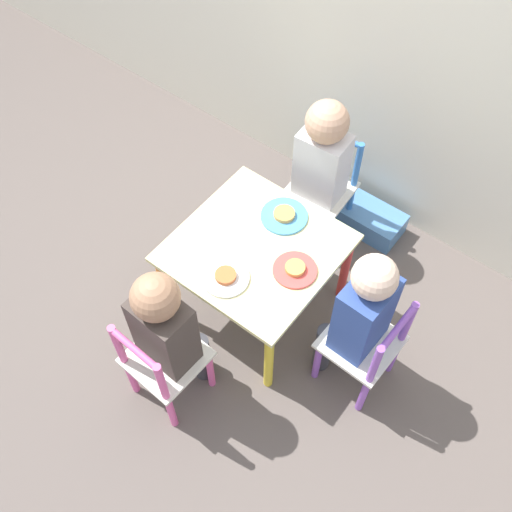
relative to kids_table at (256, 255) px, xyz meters
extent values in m
plane|color=#5B514C|center=(0.00, 0.00, -0.36)|extent=(6.00, 6.00, 0.00)
cube|color=beige|center=(0.00, 0.00, 0.05)|extent=(0.59, 0.59, 0.02)
cylinder|color=orange|center=(-0.26, -0.26, -0.16)|extent=(0.04, 0.04, 0.40)
cylinder|color=yellow|center=(0.26, -0.26, -0.16)|extent=(0.04, 0.04, 0.40)
cylinder|color=green|center=(-0.26, 0.26, -0.16)|extent=(0.04, 0.04, 0.40)
cylinder|color=#DB3D38|center=(0.26, 0.26, -0.16)|extent=(0.04, 0.04, 0.40)
cube|color=silver|center=(-0.03, 0.50, -0.09)|extent=(0.28, 0.28, 0.02)
cylinder|color=#387AD1|center=(-0.13, 0.39, -0.23)|extent=(0.03, 0.03, 0.26)
cylinder|color=#387AD1|center=(0.08, 0.40, -0.23)|extent=(0.03, 0.03, 0.26)
cylinder|color=#387AD1|center=(-0.14, 0.60, -0.23)|extent=(0.03, 0.03, 0.26)
cylinder|color=#387AD1|center=(0.07, 0.61, -0.23)|extent=(0.03, 0.03, 0.26)
cylinder|color=#387AD1|center=(-0.14, 0.60, 0.03)|extent=(0.03, 0.03, 0.26)
cylinder|color=#387AD1|center=(0.07, 0.61, 0.03)|extent=(0.03, 0.03, 0.26)
cylinder|color=#387AD1|center=(-0.04, 0.61, 0.14)|extent=(0.21, 0.04, 0.02)
cube|color=silver|center=(0.50, -0.02, -0.09)|extent=(0.27, 0.27, 0.02)
cylinder|color=#8E51BC|center=(0.40, 0.09, -0.23)|extent=(0.03, 0.03, 0.26)
cylinder|color=#8E51BC|center=(0.39, -0.12, -0.23)|extent=(0.03, 0.03, 0.26)
cylinder|color=#8E51BC|center=(0.61, 0.08, -0.23)|extent=(0.03, 0.03, 0.26)
cylinder|color=#8E51BC|center=(0.60, -0.13, -0.23)|extent=(0.03, 0.03, 0.26)
cylinder|color=#8E51BC|center=(0.61, 0.08, 0.03)|extent=(0.03, 0.03, 0.26)
cylinder|color=#8E51BC|center=(0.60, -0.13, 0.03)|extent=(0.03, 0.03, 0.26)
cylinder|color=#8E51BC|center=(0.61, -0.02, 0.14)|extent=(0.03, 0.21, 0.02)
cube|color=silver|center=(-0.02, -0.50, -0.09)|extent=(0.27, 0.27, 0.02)
cylinder|color=#E5599E|center=(0.09, -0.40, -0.23)|extent=(0.03, 0.03, 0.26)
cylinder|color=#E5599E|center=(-0.12, -0.39, -0.23)|extent=(0.03, 0.03, 0.26)
cylinder|color=#E5599E|center=(0.08, -0.61, -0.23)|extent=(0.03, 0.03, 0.26)
cylinder|color=#E5599E|center=(-0.13, -0.60, -0.23)|extent=(0.03, 0.03, 0.26)
cylinder|color=#E5599E|center=(0.08, -0.61, 0.03)|extent=(0.03, 0.03, 0.26)
cylinder|color=#E5599E|center=(-0.13, -0.60, 0.03)|extent=(0.03, 0.03, 0.26)
cylinder|color=#E5599E|center=(-0.03, -0.61, 0.14)|extent=(0.21, 0.03, 0.02)
cylinder|color=#7A6B5B|center=(-0.07, 0.38, -0.22)|extent=(0.07, 0.07, 0.27)
cylinder|color=#7A6B5B|center=(0.03, 0.38, -0.22)|extent=(0.07, 0.07, 0.27)
cube|color=silver|center=(-0.03, 0.48, 0.08)|extent=(0.21, 0.15, 0.33)
sphere|color=tan|center=(-0.03, 0.48, 0.31)|extent=(0.17, 0.17, 0.17)
cylinder|color=#38383D|center=(0.38, 0.04, -0.22)|extent=(0.07, 0.07, 0.27)
cylinder|color=#38383D|center=(0.38, -0.06, -0.22)|extent=(0.07, 0.07, 0.27)
cube|color=#2D478E|center=(0.48, -0.02, 0.09)|extent=(0.15, 0.21, 0.34)
sphere|color=beige|center=(0.48, -0.02, 0.32)|extent=(0.15, 0.15, 0.15)
cylinder|color=#38383D|center=(0.03, -0.38, -0.22)|extent=(0.07, 0.07, 0.27)
cylinder|color=#38383D|center=(-0.07, -0.38, -0.22)|extent=(0.07, 0.07, 0.27)
cube|color=#423833|center=(-0.02, -0.48, 0.07)|extent=(0.21, 0.15, 0.32)
sphere|color=#A37556|center=(-0.02, -0.48, 0.30)|extent=(0.16, 0.16, 0.16)
cylinder|color=#4C9EE0|center=(0.00, 0.18, 0.06)|extent=(0.18, 0.18, 0.01)
cylinder|color=gold|center=(0.00, 0.18, 0.08)|extent=(0.08, 0.08, 0.02)
cylinder|color=#E54C47|center=(0.18, 0.00, 0.06)|extent=(0.16, 0.16, 0.01)
cylinder|color=gold|center=(0.18, 0.00, 0.08)|extent=(0.07, 0.07, 0.02)
cylinder|color=white|center=(0.00, -0.18, 0.06)|extent=(0.17, 0.17, 0.01)
cylinder|color=#CC6633|center=(0.00, -0.18, 0.08)|extent=(0.08, 0.08, 0.02)
cube|color=#4C7FB7|center=(0.14, 0.65, -0.31)|extent=(0.36, 0.18, 0.11)
camera|label=1|loc=(0.80, -1.04, 1.89)|focal=42.00mm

